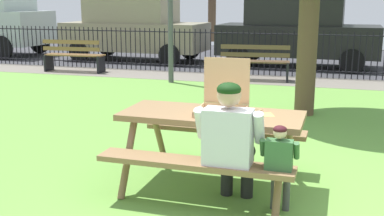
% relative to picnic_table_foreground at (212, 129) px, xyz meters
% --- Properties ---
extents(ground, '(28.00, 12.04, 0.02)m').
position_rel_picnic_table_foreground_xyz_m(ground, '(0.94, 1.49, -0.61)').
color(ground, '#669C40').
extents(cobblestone_walkway, '(28.00, 1.40, 0.01)m').
position_rel_picnic_table_foreground_xyz_m(cobblestone_walkway, '(0.94, 6.80, -0.60)').
color(cobblestone_walkway, slate).
extents(street_asphalt, '(28.00, 7.54, 0.01)m').
position_rel_picnic_table_foreground_xyz_m(street_asphalt, '(0.94, 11.27, -0.60)').
color(street_asphalt, '#38383D').
extents(picnic_table_foreground, '(1.82, 1.51, 0.79)m').
position_rel_picnic_table_foreground_xyz_m(picnic_table_foreground, '(0.00, 0.00, 0.00)').
color(picnic_table_foreground, olive).
rests_on(picnic_table_foreground, ground).
extents(pizza_box_open, '(0.48, 0.50, 0.53)m').
position_rel_picnic_table_foreground_xyz_m(pizza_box_open, '(0.10, 0.05, 0.27)').
color(pizza_box_open, tan).
rests_on(pizza_box_open, picnic_table_foreground).
extents(pizza_slice_on_table, '(0.27, 0.25, 0.02)m').
position_rel_picnic_table_foreground_xyz_m(pizza_slice_on_table, '(0.49, 0.10, 0.18)').
color(pizza_slice_on_table, '#E7BD5B').
rests_on(pizza_slice_on_table, picnic_table_foreground).
extents(adult_at_table, '(0.61, 0.60, 1.19)m').
position_rel_picnic_table_foreground_xyz_m(adult_at_table, '(0.30, -0.51, 0.06)').
color(adult_at_table, black).
rests_on(adult_at_table, ground).
extents(child_at_table, '(0.33, 0.32, 0.85)m').
position_rel_picnic_table_foreground_xyz_m(child_at_table, '(0.74, -0.54, -0.08)').
color(child_at_table, '#464646').
rests_on(child_at_table, ground).
extents(iron_fence_streetside, '(22.74, 0.03, 1.13)m').
position_rel_picnic_table_foreground_xyz_m(iron_fence_streetside, '(0.94, 7.50, -0.02)').
color(iron_fence_streetside, black).
rests_on(iron_fence_streetside, ground).
extents(park_bench_left, '(1.62, 0.54, 0.85)m').
position_rel_picnic_table_foreground_xyz_m(park_bench_left, '(-5.45, 6.67, -0.18)').
color(park_bench_left, brown).
rests_on(park_bench_left, ground).
extents(park_bench_center, '(1.63, 0.59, 0.85)m').
position_rel_picnic_table_foreground_xyz_m(park_bench_center, '(-0.64, 6.67, -0.18)').
color(park_bench_center, brown).
rests_on(park_bench_center, ground).
extents(parked_car_left, '(4.47, 2.06, 1.94)m').
position_rel_picnic_table_foreground_xyz_m(parked_car_left, '(-4.87, 9.36, 0.41)').
color(parked_car_left, gray).
rests_on(parked_car_left, ground).
extents(parked_car_center, '(4.46, 2.04, 1.94)m').
position_rel_picnic_table_foreground_xyz_m(parked_car_center, '(0.10, 9.36, 0.41)').
color(parked_car_center, black).
rests_on(parked_car_center, ground).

